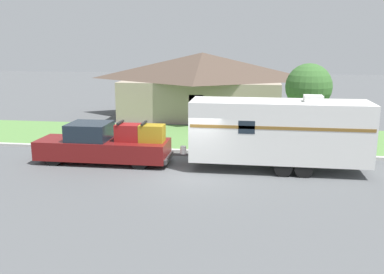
% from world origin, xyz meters
% --- Properties ---
extents(ground_plane, '(120.00, 120.00, 0.00)m').
position_xyz_m(ground_plane, '(0.00, 0.00, 0.00)').
color(ground_plane, '#515456').
extents(curb_strip, '(80.00, 0.30, 0.14)m').
position_xyz_m(curb_strip, '(0.00, 3.75, 0.07)').
color(curb_strip, '#ADADA8').
rests_on(curb_strip, ground_plane).
extents(lawn_strip, '(80.00, 7.00, 0.03)m').
position_xyz_m(lawn_strip, '(0.00, 7.40, 0.01)').
color(lawn_strip, '#568442').
rests_on(lawn_strip, ground_plane).
extents(house_across_street, '(12.52, 7.51, 4.88)m').
position_xyz_m(house_across_street, '(-1.38, 14.81, 2.53)').
color(house_across_street, gray).
rests_on(house_across_street, ground_plane).
extents(pickup_truck, '(6.41, 1.96, 2.04)m').
position_xyz_m(pickup_truck, '(-4.44, 1.28, 0.89)').
color(pickup_truck, black).
rests_on(pickup_truck, ground_plane).
extents(travel_trailer, '(8.76, 2.26, 3.43)m').
position_xyz_m(travel_trailer, '(3.74, 1.28, 1.81)').
color(travel_trailer, black).
rests_on(travel_trailer, ground_plane).
extents(mailbox, '(0.48, 0.20, 1.29)m').
position_xyz_m(mailbox, '(1.79, 4.33, 0.99)').
color(mailbox, brown).
rests_on(mailbox, ground_plane).
extents(tree_in_yard, '(2.62, 2.62, 4.52)m').
position_xyz_m(tree_in_yard, '(5.62, 7.08, 3.20)').
color(tree_in_yard, brown).
rests_on(tree_in_yard, ground_plane).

